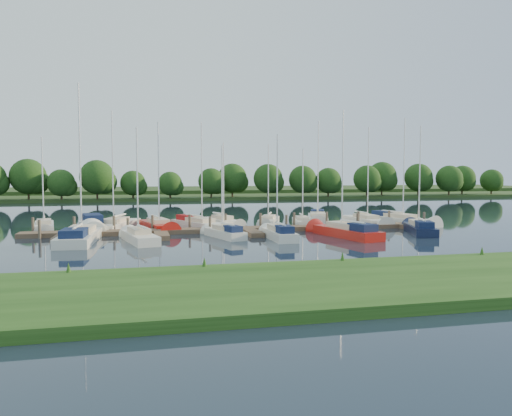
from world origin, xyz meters
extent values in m
plane|color=black|center=(0.00, 0.00, 0.00)|extent=(260.00, 260.00, 0.00)
cube|color=#1C4112|center=(0.00, -16.00, 0.25)|extent=(90.00, 10.00, 0.50)
cube|color=#4D392B|center=(0.00, 8.00, 0.20)|extent=(40.00, 2.00, 0.40)
cube|color=#4D392B|center=(-16.00, 5.00, 0.20)|extent=(1.20, 4.00, 0.40)
cube|color=#4D392B|center=(-8.00, 5.00, 0.20)|extent=(1.20, 4.00, 0.40)
cube|color=#4D392B|center=(0.00, 5.00, 0.20)|extent=(1.20, 4.00, 0.40)
cube|color=#4D392B|center=(8.00, 5.00, 0.20)|extent=(1.20, 4.00, 0.40)
cube|color=#4D392B|center=(16.00, 5.00, 0.20)|extent=(1.20, 4.00, 0.40)
cylinder|color=#473D33|center=(-19.00, 9.30, 0.60)|extent=(0.24, 0.24, 2.00)
cylinder|color=#473D33|center=(-15.55, 9.30, 0.60)|extent=(0.24, 0.24, 2.00)
cylinder|color=#473D33|center=(-12.09, 9.30, 0.60)|extent=(0.24, 0.24, 2.00)
cylinder|color=#473D33|center=(-8.64, 9.30, 0.60)|extent=(0.24, 0.24, 2.00)
cylinder|color=#473D33|center=(-5.18, 9.30, 0.60)|extent=(0.24, 0.24, 2.00)
cylinder|color=#473D33|center=(-1.73, 9.30, 0.60)|extent=(0.24, 0.24, 2.00)
cylinder|color=#473D33|center=(1.73, 9.30, 0.60)|extent=(0.24, 0.24, 2.00)
cylinder|color=#473D33|center=(5.18, 9.30, 0.60)|extent=(0.24, 0.24, 2.00)
cylinder|color=#473D33|center=(8.64, 9.30, 0.60)|extent=(0.24, 0.24, 2.00)
cylinder|color=#473D33|center=(12.09, 9.30, 0.60)|extent=(0.24, 0.24, 2.00)
cylinder|color=#473D33|center=(15.55, 9.30, 0.60)|extent=(0.24, 0.24, 2.00)
cylinder|color=#473D33|center=(19.00, 9.30, 0.60)|extent=(0.24, 0.24, 2.00)
cylinder|color=#473D33|center=(-18.00, 6.70, 0.60)|extent=(0.24, 0.24, 2.00)
cylinder|color=#473D33|center=(-10.80, 6.70, 0.60)|extent=(0.24, 0.24, 2.00)
cylinder|color=#473D33|center=(-3.60, 6.70, 0.60)|extent=(0.24, 0.24, 2.00)
cylinder|color=#473D33|center=(3.60, 6.70, 0.60)|extent=(0.24, 0.24, 2.00)
cylinder|color=#473D33|center=(10.80, 6.70, 0.60)|extent=(0.24, 0.24, 2.00)
cylinder|color=#473D33|center=(18.00, 6.70, 0.60)|extent=(0.24, 0.24, 2.00)
cube|color=#223C17|center=(0.00, 75.00, 0.30)|extent=(180.00, 30.00, 0.60)
cube|color=#324A20|center=(0.00, 100.00, 0.70)|extent=(220.00, 40.00, 1.40)
sphere|color=#183D10|center=(-34.65, 63.12, 2.95)|extent=(3.54, 3.54, 3.54)
cylinder|color=#38281C|center=(-30.58, 60.05, 1.23)|extent=(0.36, 0.36, 2.46)
sphere|color=#183D10|center=(-30.58, 60.05, 4.23)|extent=(5.74, 5.74, 5.74)
sphere|color=#183D10|center=(-29.35, 60.25, 3.41)|extent=(4.10, 4.10, 4.10)
cylinder|color=#38281C|center=(-23.06, 61.41, 1.29)|extent=(0.36, 0.36, 2.58)
sphere|color=#183D10|center=(-23.06, 61.41, 4.44)|extent=(6.01, 6.01, 6.01)
sphere|color=#183D10|center=(-21.77, 61.61, 3.58)|extent=(4.29, 4.29, 4.29)
cylinder|color=#38281C|center=(-17.34, 62.94, 1.24)|extent=(0.36, 0.36, 2.47)
sphere|color=#183D10|center=(-17.34, 62.94, 4.26)|extent=(5.77, 5.77, 5.77)
sphere|color=#183D10|center=(-16.10, 63.14, 3.43)|extent=(4.12, 4.12, 4.12)
cylinder|color=#38281C|center=(-9.85, 63.80, 1.12)|extent=(0.36, 0.36, 2.23)
sphere|color=#183D10|center=(-9.85, 63.80, 3.85)|extent=(5.21, 5.21, 5.21)
sphere|color=#183D10|center=(-8.73, 64.00, 3.10)|extent=(3.72, 3.72, 3.72)
cylinder|color=#38281C|center=(-4.26, 60.79, 1.05)|extent=(0.36, 0.36, 2.11)
sphere|color=#183D10|center=(-4.26, 60.79, 3.63)|extent=(4.92, 4.92, 4.92)
sphere|color=#183D10|center=(-3.21, 60.99, 2.93)|extent=(3.51, 3.51, 3.51)
cylinder|color=#38281C|center=(2.56, 63.53, 1.04)|extent=(0.36, 0.36, 2.07)
sphere|color=#183D10|center=(2.56, 63.53, 3.57)|extent=(4.84, 4.84, 4.84)
sphere|color=#183D10|center=(3.60, 63.73, 2.88)|extent=(3.46, 3.46, 3.46)
cylinder|color=#38281C|center=(10.00, 60.45, 1.12)|extent=(0.36, 0.36, 2.23)
sphere|color=#183D10|center=(10.00, 60.45, 3.84)|extent=(5.21, 5.21, 5.21)
sphere|color=#183D10|center=(11.12, 60.65, 3.10)|extent=(3.72, 3.72, 3.72)
cylinder|color=#38281C|center=(16.17, 60.16, 1.41)|extent=(0.36, 0.36, 2.82)
sphere|color=#183D10|center=(16.17, 60.16, 4.86)|extent=(6.58, 6.58, 6.58)
sphere|color=#183D10|center=(17.58, 60.36, 3.92)|extent=(4.70, 4.70, 4.70)
cylinder|color=#38281C|center=(23.31, 61.24, 1.04)|extent=(0.36, 0.36, 2.08)
sphere|color=#183D10|center=(23.31, 61.24, 3.58)|extent=(4.85, 4.85, 4.85)
sphere|color=#183D10|center=(24.35, 61.44, 2.88)|extent=(3.46, 3.46, 3.46)
cylinder|color=#38281C|center=(31.14, 62.78, 1.07)|extent=(0.36, 0.36, 2.14)
sphere|color=#183D10|center=(31.14, 62.78, 3.69)|extent=(5.00, 5.00, 5.00)
sphere|color=#183D10|center=(32.21, 62.98, 2.97)|extent=(3.57, 3.57, 3.57)
cylinder|color=#38281C|center=(35.90, 62.59, 1.17)|extent=(0.36, 0.36, 2.34)
sphere|color=#183D10|center=(35.90, 62.59, 4.03)|extent=(5.46, 5.46, 5.46)
sphere|color=#183D10|center=(37.07, 62.79, 3.25)|extent=(3.90, 3.90, 3.90)
cylinder|color=#38281C|center=(42.18, 62.08, 1.00)|extent=(0.36, 0.36, 1.99)
sphere|color=#183D10|center=(42.18, 62.08, 3.43)|extent=(4.65, 4.65, 4.65)
sphere|color=#183D10|center=(43.18, 62.28, 2.77)|extent=(3.32, 3.32, 3.32)
cylinder|color=#38281C|center=(48.98, 61.41, 1.42)|extent=(0.36, 0.36, 2.83)
sphere|color=#183D10|center=(48.98, 61.41, 4.88)|extent=(6.61, 6.61, 6.61)
sphere|color=#183D10|center=(50.40, 61.61, 3.94)|extent=(4.72, 4.72, 4.72)
cylinder|color=#38281C|center=(55.84, 62.28, 1.10)|extent=(0.36, 0.36, 2.19)
sphere|color=#183D10|center=(55.84, 62.28, 3.78)|extent=(5.12, 5.12, 5.12)
sphere|color=#183D10|center=(56.94, 62.48, 3.05)|extent=(3.66, 3.66, 3.66)
cylinder|color=#38281C|center=(64.19, 63.53, 1.37)|extent=(0.36, 0.36, 2.74)
sphere|color=#183D10|center=(64.19, 63.53, 4.71)|extent=(6.38, 6.38, 6.38)
sphere|color=#183D10|center=(65.56, 63.73, 3.80)|extent=(4.56, 4.56, 4.56)
cylinder|color=#38281C|center=(69.97, 62.96, 1.40)|extent=(0.36, 0.36, 2.81)
sphere|color=#183D10|center=(69.97, 62.96, 4.83)|extent=(6.55, 6.55, 6.55)
sphere|color=#183D10|center=(71.38, 63.16, 3.90)|extent=(4.68, 4.68, 4.68)
cube|color=silver|center=(-18.80, 13.40, 0.15)|extent=(2.68, 6.31, 1.07)
cone|color=silver|center=(-18.30, 10.38, 0.15)|extent=(1.19, 2.25, 0.86)
cube|color=beige|center=(-18.75, 13.10, 0.82)|extent=(1.71, 2.92, 0.48)
cylinder|color=silver|center=(-18.70, 12.80, 4.81)|extent=(0.12, 0.12, 8.26)
cylinder|color=silver|center=(-18.90, 14.01, 1.21)|extent=(0.54, 2.73, 0.10)
cylinder|color=silver|center=(-18.90, 14.01, 1.21)|extent=(0.59, 2.45, 0.20)
cube|color=silver|center=(-14.21, 12.08, 0.15)|extent=(3.17, 6.36, 1.12)
cone|color=silver|center=(-13.61, 9.10, 0.15)|extent=(1.34, 1.99, 1.00)
cube|color=#131F42|center=(-14.21, 12.08, 1.07)|extent=(2.24, 3.60, 1.01)
cube|color=silver|center=(-12.00, 12.98, 0.15)|extent=(4.64, 8.29, 1.13)
cone|color=silver|center=(-13.26, 9.19, 0.15)|extent=(1.94, 3.01, 1.12)
cube|color=beige|center=(-12.13, 12.60, 0.87)|extent=(2.73, 3.94, 0.51)
cylinder|color=silver|center=(-12.25, 12.22, 6.11)|extent=(0.12, 0.12, 10.79)
cylinder|color=silver|center=(-11.75, 13.74, 1.28)|extent=(1.23, 3.44, 0.10)
cylinder|color=silver|center=(-11.75, 13.74, 1.28)|extent=(1.20, 3.10, 0.20)
cube|color=#B01710|center=(-8.10, 11.84, 0.15)|extent=(3.54, 7.48, 1.08)
cone|color=#B01710|center=(-7.32, 8.32, 0.15)|extent=(1.53, 2.68, 1.01)
cube|color=beige|center=(-8.03, 11.49, 0.83)|extent=(2.18, 3.50, 0.49)
cylinder|color=silver|center=(-7.95, 11.13, 5.55)|extent=(0.12, 0.12, 9.74)
cylinder|color=silver|center=(-8.26, 12.54, 1.22)|extent=(0.80, 3.19, 0.10)
cylinder|color=silver|center=(-8.26, 12.54, 1.22)|extent=(0.82, 2.86, 0.20)
cube|color=silver|center=(-4.09, 11.83, 0.15)|extent=(5.02, 7.40, 1.09)
cone|color=silver|center=(-2.49, 8.58, 0.15)|extent=(2.03, 2.72, 1.01)
cube|color=beige|center=(-3.93, 11.51, 0.84)|extent=(2.81, 3.60, 0.49)
cube|color=maroon|center=(-4.99, 13.65, 0.94)|extent=(2.24, 2.58, 0.54)
cylinder|color=silver|center=(-3.77, 11.18, 5.58)|extent=(0.12, 0.12, 9.79)
cylinder|color=silver|center=(-4.41, 12.48, 1.23)|extent=(1.53, 2.97, 0.10)
cylinder|color=silver|center=(-4.41, 12.48, 1.23)|extent=(1.46, 2.69, 0.20)
cube|color=silver|center=(-1.39, 14.12, 0.15)|extent=(3.45, 6.15, 1.07)
cone|color=silver|center=(-0.45, 11.30, 0.15)|extent=(1.45, 2.23, 0.83)
cube|color=beige|center=(-1.29, 13.84, 0.83)|extent=(2.03, 2.93, 0.49)
cylinder|color=silver|center=(-1.20, 13.55, 4.69)|extent=(0.12, 0.12, 8.01)
cylinder|color=silver|center=(-1.58, 14.68, 1.22)|extent=(0.94, 2.56, 0.10)
cylinder|color=silver|center=(-1.58, 14.68, 1.22)|extent=(0.94, 2.31, 0.20)
cube|color=silver|center=(3.92, 14.36, 0.15)|extent=(3.74, 6.10, 0.95)
cone|color=silver|center=(2.82, 11.61, 0.15)|extent=(1.54, 2.23, 0.83)
cube|color=beige|center=(3.81, 14.08, 0.73)|extent=(2.15, 2.93, 0.43)
cylinder|color=silver|center=(3.70, 13.81, 4.59)|extent=(0.12, 0.12, 7.98)
cylinder|color=silver|center=(4.14, 14.90, 1.08)|extent=(1.09, 2.51, 0.10)
cylinder|color=silver|center=(4.14, 14.90, 1.08)|extent=(1.07, 2.27, 0.20)
cube|color=silver|center=(6.96, 12.18, 0.15)|extent=(2.62, 5.71, 0.95)
cone|color=silver|center=(6.41, 9.48, 0.15)|extent=(1.14, 2.04, 0.77)
cube|color=beige|center=(6.90, 11.91, 0.74)|extent=(1.63, 2.66, 0.43)
cylinder|color=silver|center=(6.85, 11.64, 4.33)|extent=(0.12, 0.12, 7.44)
cylinder|color=silver|center=(7.07, 12.72, 1.08)|extent=(0.60, 2.45, 0.10)
cylinder|color=silver|center=(7.07, 12.72, 1.08)|extent=(0.64, 2.20, 0.20)
cube|color=silver|center=(9.91, 15.39, 0.15)|extent=(4.68, 8.10, 1.08)
cone|color=silver|center=(8.60, 11.70, 0.15)|extent=(1.95, 2.95, 1.10)
cube|color=beige|center=(9.78, 15.02, 0.83)|extent=(2.73, 3.87, 0.49)
cube|color=#131F42|center=(10.64, 17.45, 0.93)|extent=(2.23, 2.72, 0.54)
cylinder|color=silver|center=(9.65, 14.65, 5.97)|extent=(0.12, 0.12, 10.56)
cylinder|color=silver|center=(10.17, 16.12, 1.23)|extent=(1.27, 3.35, 0.10)
cylinder|color=silver|center=(10.17, 16.12, 1.23)|extent=(1.24, 3.02, 0.20)
cube|color=silver|center=(14.07, 12.06, 0.15)|extent=(2.18, 7.23, 1.06)
cone|color=silver|center=(14.16, 8.47, 0.15)|extent=(1.07, 2.54, 1.01)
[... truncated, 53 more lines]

